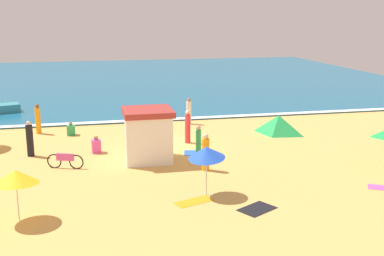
% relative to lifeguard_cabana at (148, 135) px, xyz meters
% --- Properties ---
extents(ground_plane, '(60.00, 60.00, 0.00)m').
position_rel_lifeguard_cabana_xyz_m(ground_plane, '(1.46, 2.62, -1.34)').
color(ground_plane, '#E0A856').
extents(ocean_water, '(60.00, 44.00, 0.10)m').
position_rel_lifeguard_cabana_xyz_m(ocean_water, '(1.46, 30.62, -1.29)').
color(ocean_water, '#196084').
rests_on(ocean_water, ground_plane).
extents(wave_breaker_foam, '(57.00, 0.70, 0.01)m').
position_rel_lifeguard_cabana_xyz_m(wave_breaker_foam, '(1.46, 8.92, -1.24)').
color(wave_breaker_foam, white).
rests_on(wave_breaker_foam, ocean_water).
extents(lifeguard_cabana, '(2.43, 2.40, 2.65)m').
position_rel_lifeguard_cabana_xyz_m(lifeguard_cabana, '(0.00, 0.00, 0.00)').
color(lifeguard_cabana, white).
rests_on(lifeguard_cabana, ground_plane).
extents(beach_umbrella_0, '(1.67, 1.70, 1.95)m').
position_rel_lifeguard_cabana_xyz_m(beach_umbrella_0, '(-5.49, -6.22, 0.31)').
color(beach_umbrella_0, silver).
rests_on(beach_umbrella_0, ground_plane).
extents(beach_umbrella_5, '(2.16, 2.16, 2.14)m').
position_rel_lifeguard_cabana_xyz_m(beach_umbrella_5, '(1.70, -5.23, 0.46)').
color(beach_umbrella_5, silver).
rests_on(beach_umbrella_5, ground_plane).
extents(beach_tent, '(2.81, 2.75, 1.18)m').
position_rel_lifeguard_cabana_xyz_m(beach_tent, '(8.52, 3.68, -0.75)').
color(beach_tent, green).
rests_on(beach_tent, ground_plane).
extents(parked_bicycle, '(1.74, 0.64, 0.76)m').
position_rel_lifeguard_cabana_xyz_m(parked_bicycle, '(-4.07, -0.41, -0.96)').
color(parked_bicycle, black).
rests_on(parked_bicycle, ground_plane).
extents(beachgoer_0, '(0.39, 0.39, 1.91)m').
position_rel_lifeguard_cabana_xyz_m(beachgoer_0, '(2.64, 2.88, -0.41)').
color(beachgoer_0, red).
rests_on(beachgoer_0, ground_plane).
extents(beachgoer_1, '(0.40, 0.40, 1.61)m').
position_rel_lifeguard_cabana_xyz_m(beachgoer_1, '(2.67, 0.33, -0.56)').
color(beachgoer_1, green).
rests_on(beachgoer_1, ground_plane).
extents(beachgoer_2, '(0.49, 0.49, 0.83)m').
position_rel_lifeguard_cabana_xyz_m(beachgoer_2, '(-3.97, 6.14, -1.01)').
color(beachgoer_2, green).
rests_on(beachgoer_2, ground_plane).
extents(beachgoer_3, '(0.50, 0.50, 0.93)m').
position_rel_lifeguard_cabana_xyz_m(beachgoer_3, '(-2.55, 1.96, -0.95)').
color(beachgoer_3, '#D84CA5').
rests_on(beachgoer_3, ground_plane).
extents(beachgoer_7, '(0.48, 0.48, 1.79)m').
position_rel_lifeguard_cabana_xyz_m(beachgoer_7, '(2.44, -2.14, -0.50)').
color(beachgoer_7, orange).
rests_on(beachgoer_7, ground_plane).
extents(beachgoer_8, '(0.50, 0.50, 1.88)m').
position_rel_lifeguard_cabana_xyz_m(beachgoer_8, '(-5.91, 2.05, -0.46)').
color(beachgoer_8, black).
rests_on(beachgoer_8, ground_plane).
extents(beachgoer_9, '(0.45, 0.45, 1.87)m').
position_rel_lifeguard_cabana_xyz_m(beachgoer_9, '(-5.94, 6.99, -0.45)').
color(beachgoer_9, orange).
rests_on(beachgoer_9, ground_plane).
extents(beachgoer_10, '(0.43, 0.43, 1.77)m').
position_rel_lifeguard_cabana_xyz_m(beachgoer_10, '(3.71, 7.60, -0.51)').
color(beachgoer_10, white).
rests_on(beachgoer_10, ground_plane).
extents(beach_towel_0, '(0.84, 1.12, 0.01)m').
position_rel_lifeguard_cabana_xyz_m(beach_towel_0, '(2.34, 0.80, -1.34)').
color(beach_towel_0, blue).
rests_on(beach_towel_0, ground_plane).
extents(beach_towel_2, '(1.69, 1.15, 0.01)m').
position_rel_lifeguard_cabana_xyz_m(beach_towel_2, '(1.05, -5.86, -1.34)').
color(beach_towel_2, orange).
rests_on(beach_towel_2, ground_plane).
extents(beach_towel_3, '(1.68, 1.51, 0.01)m').
position_rel_lifeguard_cabana_xyz_m(beach_towel_3, '(3.23, -7.10, -1.34)').
color(beach_towel_3, black).
rests_on(beach_towel_3, ground_plane).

